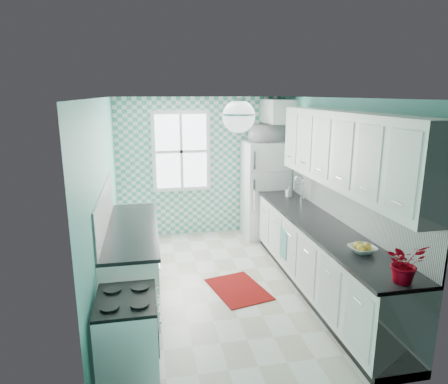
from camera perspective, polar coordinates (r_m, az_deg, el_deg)
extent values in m
cube|color=silver|center=(5.62, -0.01, -13.21)|extent=(3.00, 4.40, 0.02)
cube|color=white|center=(5.01, -0.01, 13.42)|extent=(3.00, 4.40, 0.02)
cube|color=#52A797|center=(7.30, -3.36, 3.61)|extent=(3.00, 0.02, 2.50)
cube|color=#52A797|center=(3.15, 7.91, -10.64)|extent=(3.00, 0.02, 2.50)
cube|color=#52A797|center=(5.11, -16.87, -1.47)|extent=(0.02, 4.40, 2.50)
cube|color=#52A797|center=(5.65, 15.19, 0.09)|extent=(0.02, 4.40, 2.50)
cube|color=#4DA794|center=(7.28, -3.34, 3.58)|extent=(3.00, 0.01, 2.50)
cube|color=white|center=(7.17, -6.13, 5.79)|extent=(1.04, 0.05, 1.44)
cube|color=white|center=(7.15, -6.12, 5.77)|extent=(0.90, 0.02, 1.30)
cube|color=white|center=(5.31, 16.82, -1.51)|extent=(0.02, 3.60, 0.51)
cube|color=white|center=(5.05, -16.66, -2.28)|extent=(0.02, 2.15, 0.51)
cube|color=white|center=(4.93, 16.89, 5.71)|extent=(0.33, 3.20, 0.90)
cube|color=white|center=(7.12, 7.59, 11.35)|extent=(0.40, 0.74, 0.40)
cylinder|color=silver|center=(4.22, 2.14, 12.92)|extent=(0.14, 0.14, 0.04)
cylinder|color=silver|center=(4.23, 2.13, 11.97)|extent=(0.02, 0.02, 0.12)
sphere|color=white|center=(4.23, 2.12, 10.75)|extent=(0.34, 0.34, 0.34)
cube|color=white|center=(5.43, 13.54, -9.29)|extent=(0.60, 3.60, 0.90)
cube|color=black|center=(5.26, 13.68, -4.59)|extent=(0.63, 3.60, 0.04)
cube|color=white|center=(5.28, -12.94, -9.94)|extent=(0.60, 2.15, 0.90)
cube|color=black|center=(5.11, -13.05, -5.10)|extent=(0.63, 2.15, 0.04)
cube|color=silver|center=(7.24, 5.85, 0.36)|extent=(0.75, 0.71, 1.73)
cube|color=silver|center=(6.82, 6.81, 2.92)|extent=(0.74, 0.01, 0.02)
cube|color=silver|center=(6.68, 4.39, 4.56)|extent=(0.03, 0.03, 0.30)
cube|color=silver|center=(6.80, 4.30, -0.49)|extent=(0.03, 0.03, 0.54)
cube|color=white|center=(3.92, -13.51, -19.75)|extent=(0.52, 0.66, 0.78)
cube|color=black|center=(3.72, -13.85, -14.73)|extent=(0.52, 0.66, 0.03)
cube|color=black|center=(3.89, -9.42, -18.99)|extent=(0.01, 0.44, 0.26)
cube|color=silver|center=(6.23, 9.64, -1.49)|extent=(0.47, 0.40, 0.12)
cylinder|color=silver|center=(6.24, 11.17, 0.37)|extent=(0.02, 0.02, 0.30)
torus|color=silver|center=(6.18, 10.68, 2.06)|extent=(0.16, 0.02, 0.16)
cube|color=maroon|center=(5.49, 2.06, -13.68)|extent=(0.82, 1.01, 0.01)
cube|color=#54B0B1|center=(5.76, 8.50, -7.34)|extent=(0.10, 0.26, 0.41)
imported|color=white|center=(4.44, 19.15, -7.74)|extent=(0.29, 0.29, 0.07)
imported|color=#B2202B|center=(3.85, 24.44, -9.18)|extent=(0.36, 0.32, 0.36)
imported|color=#7EA4AC|center=(6.47, 9.22, 0.06)|extent=(0.09, 0.10, 0.17)
imported|color=white|center=(7.07, 6.06, 8.40)|extent=(0.56, 0.40, 0.30)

